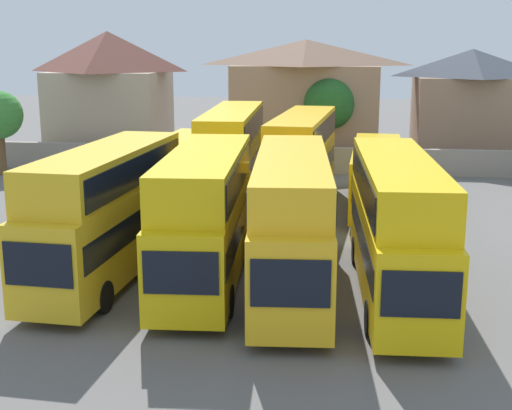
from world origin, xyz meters
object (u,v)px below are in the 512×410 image
(bus_1, at_px, (107,207))
(bus_8, at_px, (377,173))
(bus_6, at_px, (232,152))
(house_terrace_centre, at_px, (305,100))
(bus_2, at_px, (205,210))
(bus_3, at_px, (292,215))
(house_terrace_left, at_px, (110,93))
(house_terrace_right, at_px, (470,104))
(tree_right_of_lot, at_px, (329,104))
(bus_4, at_px, (396,220))
(bus_5, at_px, (175,168))
(bus_7, at_px, (302,156))

(bus_1, bearing_deg, bus_8, 144.62)
(bus_6, relative_size, house_terrace_centre, 1.08)
(bus_2, relative_size, bus_3, 0.90)
(bus_1, bearing_deg, house_terrace_left, -158.09)
(house_terrace_right, distance_m, tree_right_of_lot, 11.23)
(bus_4, xyz_separation_m, house_terrace_centre, (-4.69, 28.52, 1.80))
(bus_6, distance_m, house_terrace_centre, 15.75)
(tree_right_of_lot, bearing_deg, bus_5, -124.03)
(bus_1, height_order, bus_8, bus_1)
(house_terrace_left, distance_m, house_terrace_right, 27.35)
(bus_6, relative_size, bus_8, 1.04)
(bus_4, xyz_separation_m, house_terrace_right, (7.51, 29.99, 1.47))
(bus_3, relative_size, bus_5, 1.00)
(bus_2, relative_size, house_terrace_centre, 0.97)
(bus_8, bearing_deg, bus_4, 2.96)
(bus_1, xyz_separation_m, tree_right_of_lot, (7.77, 25.22, 1.70))
(bus_1, height_order, bus_2, bus_1)
(bus_5, relative_size, house_terrace_right, 1.42)
(bus_2, distance_m, bus_8, 14.77)
(bus_5, distance_m, house_terrace_right, 25.00)
(house_terrace_left, xyz_separation_m, house_terrace_centre, (15.11, -0.20, -0.34))
(bus_2, bearing_deg, bus_4, 82.98)
(bus_8, bearing_deg, house_terrace_centre, -159.77)
(bus_7, bearing_deg, tree_right_of_lot, 179.59)
(house_terrace_centre, xyz_separation_m, tree_right_of_lot, (1.81, -2.78, -0.05))
(bus_7, xyz_separation_m, house_terrace_centre, (-0.64, 15.50, 1.72))
(bus_1, bearing_deg, bus_7, 156.12)
(bus_1, xyz_separation_m, bus_6, (2.78, 12.65, 0.14))
(bus_3, height_order, bus_8, bus_3)
(house_terrace_right, height_order, tree_right_of_lot, house_terrace_right)
(bus_5, xyz_separation_m, bus_7, (7.09, -0.48, 0.87))
(house_terrace_centre, bearing_deg, bus_8, -72.68)
(bus_8, distance_m, tree_right_of_lot, 12.83)
(bus_1, bearing_deg, bus_5, -173.87)
(bus_5, height_order, house_terrace_centre, house_terrace_centre)
(house_terrace_left, bearing_deg, tree_right_of_lot, -9.99)
(bus_3, distance_m, bus_6, 13.58)
(bus_2, relative_size, bus_4, 0.92)
(bus_4, xyz_separation_m, bus_8, (-0.01, 13.51, -0.84))
(bus_8, bearing_deg, house_terrace_right, 158.39)
(bus_7, height_order, bus_8, bus_7)
(tree_right_of_lot, bearing_deg, house_terrace_right, 22.27)
(bus_1, relative_size, bus_2, 1.01)
(house_terrace_left, height_order, house_terrace_right, house_terrace_left)
(bus_8, distance_m, house_terrace_centre, 15.94)
(bus_2, xyz_separation_m, bus_3, (3.20, -0.22, -0.02))
(bus_2, height_order, house_terrace_centre, house_terrace_centre)
(bus_7, bearing_deg, bus_4, 22.14)
(bus_5, height_order, house_terrace_left, house_terrace_left)
(bus_7, relative_size, house_terrace_left, 1.21)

